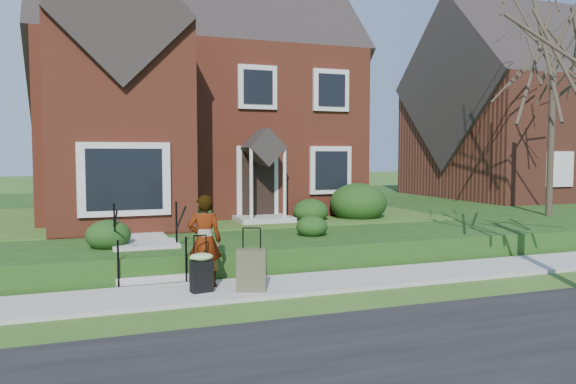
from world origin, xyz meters
name	(u,v)px	position (x,y,z in m)	size (l,w,h in m)	color
ground	(288,287)	(0.00, 0.00, 0.00)	(120.00, 120.00, 0.00)	#2D5119
sidewalk	(288,285)	(0.00, 0.00, 0.04)	(60.00, 1.60, 0.08)	#9E9B93
terrace	(289,211)	(4.00, 10.90, 0.30)	(44.00, 20.00, 0.60)	#173C10
walkway	(135,229)	(-2.50, 5.00, 0.63)	(1.20, 6.00, 0.06)	#9E9B93
main_house	(189,78)	(-0.21, 9.61, 5.26)	(10.40, 10.20, 9.40)	brown
neighbour_house	(527,98)	(16.00, 11.00, 5.25)	(9.40, 8.00, 9.20)	brown
front_steps	(148,255)	(-2.50, 1.84, 0.47)	(1.40, 2.02, 1.50)	#9E9B93
foundation_shrubs	(272,207)	(1.31, 4.92, 1.10)	(9.78, 4.32, 1.24)	#163810
woman	(205,241)	(-1.58, 0.32, 0.97)	(0.65, 0.42, 1.77)	#999999
suitcase_black	(202,270)	(-1.73, -0.11, 0.49)	(0.49, 0.43, 1.06)	black
suitcase_olive	(251,270)	(-0.84, -0.32, 0.47)	(0.62, 0.47, 1.18)	#4B4A32
tree_gap	(554,50)	(10.48, 3.94, 5.94)	(5.34, 5.34, 7.63)	#4B3E2E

